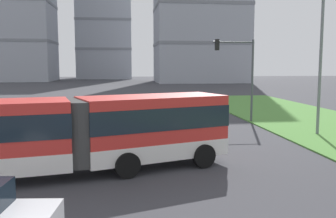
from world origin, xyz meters
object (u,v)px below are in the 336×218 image
at_px(traffic_light_far_right, 240,66).
at_px(streetlight_median, 321,59).
at_px(apartment_tower_westcentre, 104,10).
at_px(apartment_tower_west, 14,5).
at_px(articulated_bus, 85,132).
at_px(car_silver_hatch, 71,121).

xyz_separation_m(traffic_light_far_right, streetlight_median, (3.25, -5.56, 0.47)).
bearing_deg(traffic_light_far_right, apartment_tower_westcentre, 98.55).
height_order(traffic_light_far_right, apartment_tower_west, apartment_tower_west).
distance_m(streetlight_median, apartment_tower_westcentre, 101.35).
bearing_deg(apartment_tower_westcentre, articulated_bus, -87.89).
bearing_deg(articulated_bus, traffic_light_far_right, 50.77).
relative_size(traffic_light_far_right, streetlight_median, 0.73).
bearing_deg(traffic_light_far_right, apartment_tower_west, 115.18).
relative_size(car_silver_hatch, traffic_light_far_right, 0.74).
height_order(streetlight_median, apartment_tower_westcentre, apartment_tower_westcentre).
relative_size(car_silver_hatch, apartment_tower_west, 0.12).
bearing_deg(apartment_tower_west, articulated_bus, -73.78).
xyz_separation_m(articulated_bus, streetlight_median, (13.34, 6.80, 2.97)).
bearing_deg(apartment_tower_west, car_silver_hatch, -73.17).
height_order(car_silver_hatch, traffic_light_far_right, traffic_light_far_right).
height_order(car_silver_hatch, streetlight_median, streetlight_median).
height_order(apartment_tower_west, apartment_tower_westcentre, apartment_tower_westcentre).
bearing_deg(car_silver_hatch, apartment_tower_westcentre, 91.24).
relative_size(articulated_bus, traffic_light_far_right, 1.95).
bearing_deg(traffic_light_far_right, car_silver_hatch, -166.16).
height_order(streetlight_median, apartment_tower_west, apartment_tower_west).
relative_size(articulated_bus, car_silver_hatch, 2.62).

